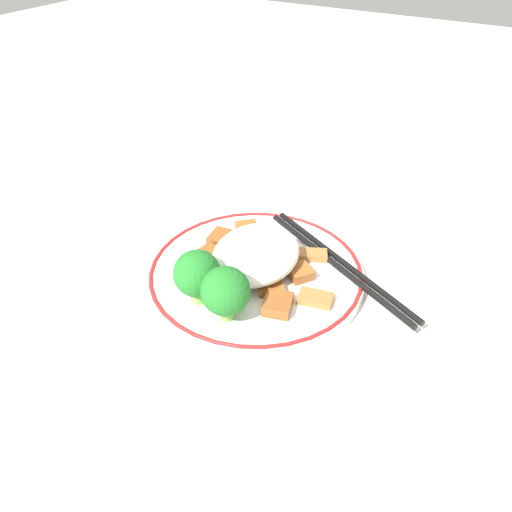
{
  "coord_description": "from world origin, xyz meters",
  "views": [
    {
      "loc": [
        -0.39,
        -0.23,
        0.37
      ],
      "look_at": [
        0.0,
        0.0,
        0.03
      ],
      "focal_mm": 35.0,
      "sensor_mm": 36.0,
      "label": 1
    }
  ],
  "objects_px": {
    "broccoli_back_center": "(226,292)",
    "chopsticks": "(339,263)",
    "broccoli_back_left": "(197,274)",
    "plate": "(256,273)"
  },
  "relations": [
    {
      "from": "broccoli_back_left",
      "to": "broccoli_back_center",
      "type": "xyz_separation_m",
      "value": [
        -0.01,
        -0.04,
        -0.0
      ]
    },
    {
      "from": "broccoli_back_center",
      "to": "chopsticks",
      "type": "xyz_separation_m",
      "value": [
        0.14,
        -0.07,
        -0.03
      ]
    },
    {
      "from": "broccoli_back_left",
      "to": "broccoli_back_center",
      "type": "bearing_deg",
      "value": -101.11
    },
    {
      "from": "plate",
      "to": "broccoli_back_center",
      "type": "xyz_separation_m",
      "value": [
        -0.08,
        -0.01,
        0.04
      ]
    },
    {
      "from": "broccoli_back_left",
      "to": "chopsticks",
      "type": "xyz_separation_m",
      "value": [
        0.13,
        -0.11,
        -0.03
      ]
    },
    {
      "from": "broccoli_back_left",
      "to": "chopsticks",
      "type": "relative_size",
      "value": 0.27
    },
    {
      "from": "broccoli_back_left",
      "to": "plate",
      "type": "bearing_deg",
      "value": -19.64
    },
    {
      "from": "plate",
      "to": "broccoli_back_center",
      "type": "distance_m",
      "value": 0.09
    },
    {
      "from": "broccoli_back_center",
      "to": "chopsticks",
      "type": "height_order",
      "value": "broccoli_back_center"
    },
    {
      "from": "broccoli_back_left",
      "to": "chopsticks",
      "type": "distance_m",
      "value": 0.17
    }
  ]
}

